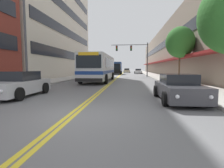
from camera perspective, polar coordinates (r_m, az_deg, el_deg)
The scene contains 16 objects.
ground_plane at distance 42.91m, azimuth 2.99°, elevation 3.15°, with size 240.00×240.00×0.00m, color slate.
sidewalk_left at distance 43.82m, azimuth -6.33°, elevation 3.27°, with size 3.19×106.00×0.15m.
sidewalk_right at distance 43.17m, azimuth 12.46°, elevation 3.15°, with size 3.19×106.00×0.15m.
centre_line at distance 42.91m, azimuth 2.99°, elevation 3.16°, with size 0.34×106.00×0.01m.
storefront_row_right at distance 44.35m, azimuth 20.20°, elevation 9.54°, with size 9.10×68.00×10.27m.
city_bus at distance 21.58m, azimuth -4.09°, elevation 5.61°, with size 2.93×11.49×3.08m.
car_silver_parked_left_mid at distance 11.35m, azimuth -28.05°, elevation -0.21°, with size 2.01×4.45×1.44m.
car_navy_parked_left_far at distance 38.40m, azimuth -3.95°, elevation 3.84°, with size 2.06×4.52×1.39m.
car_dark_grey_parked_right_foreground at distance 9.25m, azimuth 20.88°, elevation -1.37°, with size 2.01×4.26×1.33m.
car_white_parked_right_mid at distance 49.41m, azimuth 8.50°, elevation 4.11°, with size 2.01×4.81×1.31m.
car_beige_moving_lead at distance 58.84m, azimuth 4.88°, elevation 4.37°, with size 2.14×4.46×1.40m.
box_truck at distance 44.45m, azimuth 1.33°, elevation 5.27°, with size 2.84×6.96×3.08m.
traffic_signal_mast at distance 32.19m, azimuth 7.37°, elevation 10.17°, with size 6.59×0.38×6.09m.
street_lamp_left_near at distance 13.98m, azimuth -25.48°, elevation 15.49°, with size 2.01×0.28×7.06m.
street_tree_right_mid at distance 20.89m, azimuth 21.34°, elevation 12.55°, with size 3.06×3.06×5.94m.
fire_hydrant at distance 15.12m, azimuth 20.84°, elevation 0.95°, with size 0.36×0.28×0.86m.
Camera 1 is at (1.98, -5.84, 1.64)m, focal length 28.00 mm.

